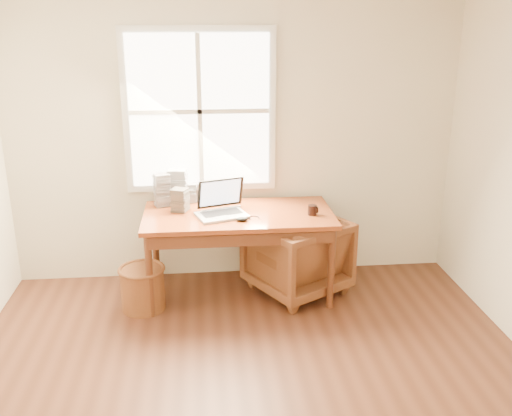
{
  "coord_description": "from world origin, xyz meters",
  "views": [
    {
      "loc": [
        -0.3,
        -2.74,
        2.34
      ],
      "look_at": [
        0.13,
        1.65,
        0.84
      ],
      "focal_mm": 40.0,
      "sensor_mm": 36.0,
      "label": 1
    }
  ],
  "objects_px": {
    "armchair": "(297,255)",
    "cd_stack_a": "(178,187)",
    "wicker_stool": "(143,289)",
    "laptop": "(221,199)",
    "desk": "(238,215)",
    "coffee_mug": "(312,210)"
  },
  "relations": [
    {
      "from": "wicker_stool",
      "to": "armchair",
      "type": "bearing_deg",
      "value": 8.83
    },
    {
      "from": "laptop",
      "to": "wicker_stool",
      "type": "bearing_deg",
      "value": 173.13
    },
    {
      "from": "armchair",
      "to": "laptop",
      "type": "height_order",
      "value": "laptop"
    },
    {
      "from": "desk",
      "to": "cd_stack_a",
      "type": "relative_size",
      "value": 5.23
    },
    {
      "from": "armchair",
      "to": "coffee_mug",
      "type": "relative_size",
      "value": 8.98
    },
    {
      "from": "desk",
      "to": "cd_stack_a",
      "type": "xyz_separation_m",
      "value": [
        -0.51,
        0.31,
        0.17
      ]
    },
    {
      "from": "desk",
      "to": "coffee_mug",
      "type": "bearing_deg",
      "value": -10.07
    },
    {
      "from": "armchair",
      "to": "wicker_stool",
      "type": "bearing_deg",
      "value": -21.45
    },
    {
      "from": "desk",
      "to": "laptop",
      "type": "bearing_deg",
      "value": -152.15
    },
    {
      "from": "armchair",
      "to": "coffee_mug",
      "type": "bearing_deg",
      "value": 103.24
    },
    {
      "from": "desk",
      "to": "armchair",
      "type": "bearing_deg",
      "value": -0.0
    },
    {
      "from": "armchair",
      "to": "cd_stack_a",
      "type": "xyz_separation_m",
      "value": [
        -1.02,
        0.31,
        0.56
      ]
    },
    {
      "from": "armchair",
      "to": "laptop",
      "type": "bearing_deg",
      "value": -23.6
    },
    {
      "from": "desk",
      "to": "wicker_stool",
      "type": "bearing_deg",
      "value": -165.85
    },
    {
      "from": "wicker_stool",
      "to": "desk",
      "type": "bearing_deg",
      "value": 14.15
    },
    {
      "from": "wicker_stool",
      "to": "laptop",
      "type": "bearing_deg",
      "value": 10.9
    },
    {
      "from": "wicker_stool",
      "to": "coffee_mug",
      "type": "bearing_deg",
      "value": 3.89
    },
    {
      "from": "wicker_stool",
      "to": "laptop",
      "type": "height_order",
      "value": "laptop"
    },
    {
      "from": "desk",
      "to": "laptop",
      "type": "height_order",
      "value": "laptop"
    },
    {
      "from": "armchair",
      "to": "cd_stack_a",
      "type": "distance_m",
      "value": 1.2
    },
    {
      "from": "armchair",
      "to": "wicker_stool",
      "type": "height_order",
      "value": "armchair"
    },
    {
      "from": "desk",
      "to": "armchair",
      "type": "height_order",
      "value": "desk"
    }
  ]
}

